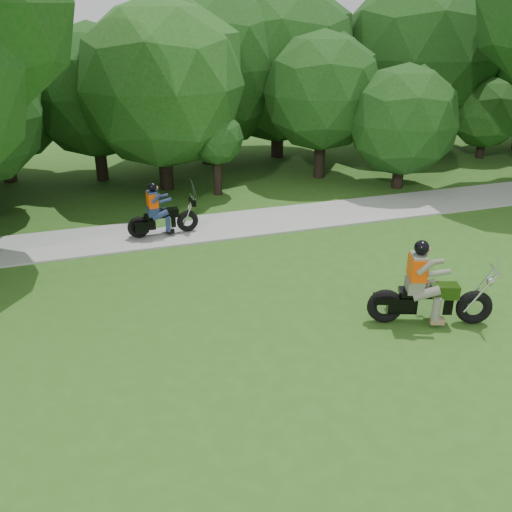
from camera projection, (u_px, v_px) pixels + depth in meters
ground at (465, 351)px, 11.07m from camera, size 100.00×100.00×0.00m
walkway at (306, 216)px, 18.02m from camera, size 60.00×2.20×0.06m
tree_line at (206, 75)px, 21.99m from camera, size 40.40×12.65×7.78m
chopper_motorcycle at (425, 293)px, 11.79m from camera, size 2.56×1.29×1.87m
touring_motorcycle at (158, 216)px, 16.26m from camera, size 2.08×0.63×1.58m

